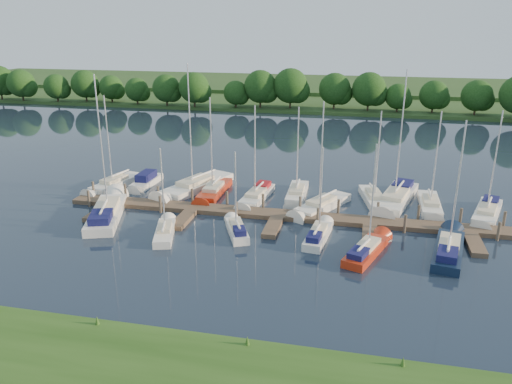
% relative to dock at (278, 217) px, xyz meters
% --- Properties ---
extents(ground, '(260.00, 260.00, 0.00)m').
position_rel_dock_xyz_m(ground, '(0.00, -7.31, -0.20)').
color(ground, '#182431').
rests_on(ground, ground).
extents(dock, '(40.00, 6.00, 0.40)m').
position_rel_dock_xyz_m(dock, '(0.00, 0.00, 0.00)').
color(dock, '#4D3D2B').
rests_on(dock, ground).
extents(mooring_pilings, '(38.24, 2.84, 2.00)m').
position_rel_dock_xyz_m(mooring_pilings, '(0.00, 1.13, 0.40)').
color(mooring_pilings, '#473D33').
rests_on(mooring_pilings, ground).
extents(far_shore, '(180.00, 30.00, 0.60)m').
position_rel_dock_xyz_m(far_shore, '(0.00, 67.69, 0.10)').
color(far_shore, '#22431A').
rests_on(far_shore, ground).
extents(distant_hill, '(220.00, 40.00, 1.40)m').
position_rel_dock_xyz_m(distant_hill, '(0.00, 92.69, 0.50)').
color(distant_hill, '#395826').
rests_on(distant_hill, ground).
extents(treeline, '(145.92, 9.74, 8.13)m').
position_rel_dock_xyz_m(treeline, '(3.53, 54.84, 3.91)').
color(treeline, '#38281C').
rests_on(treeline, ground).
extents(sailboat_n_0, '(3.29, 7.94, 10.15)m').
position_rel_dock_xyz_m(sailboat_n_0, '(-18.39, 5.09, 0.08)').
color(sailboat_n_0, white).
rests_on(sailboat_n_0, ground).
extents(motorboat, '(1.76, 5.77, 1.77)m').
position_rel_dock_xyz_m(motorboat, '(-15.46, 6.51, 0.16)').
color(motorboat, white).
rests_on(motorboat, ground).
extents(sailboat_n_2, '(5.67, 10.50, 13.37)m').
position_rel_dock_xyz_m(sailboat_n_2, '(-9.91, 6.18, 0.08)').
color(sailboat_n_2, white).
rests_on(sailboat_n_2, ground).
extents(sailboat_n_3, '(1.92, 8.01, 10.23)m').
position_rel_dock_xyz_m(sailboat_n_3, '(-7.51, 5.15, 0.07)').
color(sailboat_n_3, '#B72A10').
rests_on(sailboat_n_3, ground).
extents(sailboat_n_4, '(2.48, 7.69, 9.69)m').
position_rel_dock_xyz_m(sailboat_n_4, '(-2.97, 4.69, 0.11)').
color(sailboat_n_4, white).
rests_on(sailboat_n_4, ground).
extents(sailboat_n_5, '(1.93, 7.37, 9.40)m').
position_rel_dock_xyz_m(sailboat_n_5, '(0.82, 6.32, 0.07)').
color(sailboat_n_5, white).
rests_on(sailboat_n_5, ground).
extents(sailboat_n_6, '(5.10, 7.93, 10.45)m').
position_rel_dock_xyz_m(sailboat_n_6, '(3.49, 3.43, 0.07)').
color(sailboat_n_6, white).
rests_on(sailboat_n_6, ground).
extents(sailboat_n_7, '(2.95, 7.31, 9.32)m').
position_rel_dock_xyz_m(sailboat_n_7, '(8.34, 6.36, 0.07)').
color(sailboat_n_7, white).
rests_on(sailboat_n_7, ground).
extents(sailboat_n_8, '(4.70, 10.54, 13.14)m').
position_rel_dock_xyz_m(sailboat_n_8, '(10.41, 6.84, 0.12)').
color(sailboat_n_8, white).
rests_on(sailboat_n_8, ground).
extents(sailboat_n_9, '(1.87, 7.50, 9.58)m').
position_rel_dock_xyz_m(sailboat_n_9, '(13.48, 5.71, 0.07)').
color(sailboat_n_9, white).
rests_on(sailboat_n_9, ground).
extents(sailboat_n_10, '(3.84, 7.88, 9.96)m').
position_rel_dock_xyz_m(sailboat_n_10, '(18.28, 4.80, 0.11)').
color(sailboat_n_10, white).
rests_on(sailboat_n_10, ground).
extents(sailboat_s_0, '(5.11, 10.24, 13.00)m').
position_rel_dock_xyz_m(sailboat_s_0, '(-15.07, -2.63, 0.14)').
color(sailboat_s_0, white).
rests_on(sailboat_s_0, ground).
extents(sailboat_s_1, '(2.74, 5.86, 7.61)m').
position_rel_dock_xyz_m(sailboat_s_1, '(-8.43, -5.35, 0.07)').
color(sailboat_s_1, white).
rests_on(sailboat_s_1, ground).
extents(sailboat_s_2, '(3.10, 5.39, 7.26)m').
position_rel_dock_xyz_m(sailboat_s_2, '(-2.74, -3.83, 0.12)').
color(sailboat_s_2, white).
rests_on(sailboat_s_2, ground).
extents(sailboat_s_3, '(1.98, 6.10, 7.90)m').
position_rel_dock_xyz_m(sailboat_s_3, '(3.93, -3.47, 0.12)').
color(sailboat_s_3, white).
rests_on(sailboat_s_3, ground).
extents(sailboat_s_4, '(3.48, 6.84, 8.79)m').
position_rel_dock_xyz_m(sailboat_s_4, '(7.79, -5.40, 0.11)').
color(sailboat_s_4, '#B72A10').
rests_on(sailboat_s_4, ground).
extents(sailboat_s_5, '(3.30, 8.33, 10.54)m').
position_rel_dock_xyz_m(sailboat_s_5, '(13.82, -4.02, 0.13)').
color(sailboat_s_5, '#0F1D34').
rests_on(sailboat_s_5, ground).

